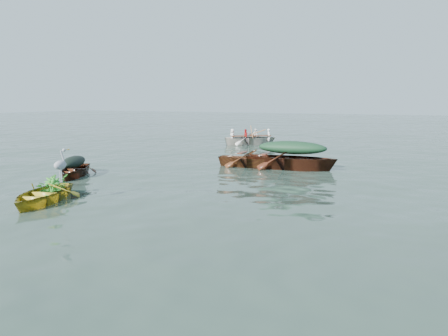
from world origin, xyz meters
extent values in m
plane|color=#2E4136|center=(0.00, 0.00, 0.00)|extent=(140.00, 140.00, 0.00)
imported|color=gold|center=(-3.33, -3.39, 0.00)|extent=(2.32, 3.45, 0.86)
imported|color=#4E2012|center=(-5.55, 0.10, 0.00)|extent=(2.54, 3.41, 0.78)
imported|color=#482410|center=(1.12, 4.99, 0.00)|extent=(5.08, 2.00, 1.19)
imported|color=#593216|center=(-0.44, 4.85, 0.00)|extent=(4.20, 1.43, 0.96)
imported|color=silver|center=(-3.83, 12.97, 0.00)|extent=(4.37, 3.60, 1.06)
ellipsoid|color=black|center=(-5.55, 0.10, 0.59)|extent=(1.40, 1.88, 0.40)
ellipsoid|color=#132F1E|center=(1.12, 4.99, 0.86)|extent=(2.79, 1.10, 0.52)
imported|color=#266D1C|center=(-3.48, -2.86, 0.73)|extent=(0.95, 1.08, 0.60)
imported|color=white|center=(-3.83, 12.97, 0.91)|extent=(3.21, 2.73, 0.76)
camera|label=1|loc=(5.99, -11.66, 2.78)|focal=35.00mm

